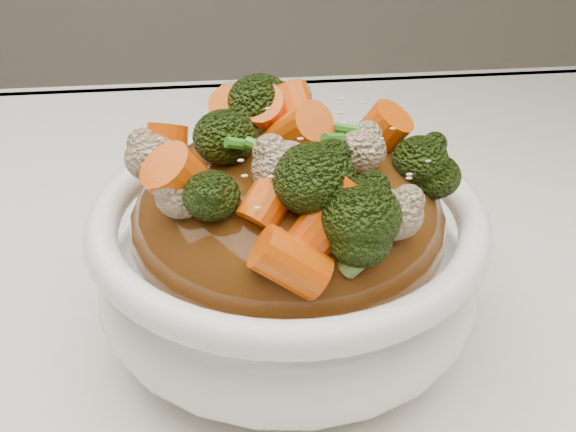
{
  "coord_description": "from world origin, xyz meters",
  "views": [
    {
      "loc": [
        0.01,
        -0.28,
        1.01
      ],
      "look_at": [
        0.04,
        0.02,
        0.82
      ],
      "focal_mm": 42.0,
      "sensor_mm": 36.0,
      "label": 1
    }
  ],
  "objects": [
    {
      "name": "tablecloth",
      "position": [
        0.0,
        0.0,
        0.73
      ],
      "size": [
        1.2,
        0.8,
        0.04
      ],
      "primitive_type": "cube",
      "color": "silver",
      "rests_on": "dining_table"
    },
    {
      "name": "bowl",
      "position": [
        0.04,
        0.02,
        0.79
      ],
      "size": [
        0.21,
        0.21,
        0.08
      ],
      "primitive_type": null,
      "rotation": [
        0.0,
        0.0,
        -0.02
      ],
      "color": "white",
      "rests_on": "tablecloth"
    },
    {
      "name": "sauce_base",
      "position": [
        0.04,
        0.02,
        0.82
      ],
      "size": [
        0.17,
        0.17,
        0.09
      ],
      "primitive_type": "ellipsoid",
      "rotation": [
        0.0,
        0.0,
        -0.02
      ],
      "color": "#522B0E",
      "rests_on": "bowl"
    },
    {
      "name": "carrots",
      "position": [
        0.04,
        0.02,
        0.88
      ],
      "size": [
        0.17,
        0.17,
        0.05
      ],
      "primitive_type": null,
      "rotation": [
        0.0,
        0.0,
        -0.02
      ],
      "color": "#DC5107",
      "rests_on": "sauce_base"
    },
    {
      "name": "broccoli",
      "position": [
        0.04,
        0.02,
        0.88
      ],
      "size": [
        0.17,
        0.17,
        0.04
      ],
      "primitive_type": null,
      "rotation": [
        0.0,
        0.0,
        -0.02
      ],
      "color": "black",
      "rests_on": "sauce_base"
    },
    {
      "name": "cauliflower",
      "position": [
        0.04,
        0.02,
        0.88
      ],
      "size": [
        0.17,
        0.17,
        0.03
      ],
      "primitive_type": null,
      "rotation": [
        0.0,
        0.0,
        -0.02
      ],
      "color": "tan",
      "rests_on": "sauce_base"
    },
    {
      "name": "scallions",
      "position": [
        0.04,
        0.02,
        0.88
      ],
      "size": [
        0.13,
        0.13,
        0.02
      ],
      "primitive_type": null,
      "rotation": [
        0.0,
        0.0,
        -0.02
      ],
      "color": "#2E781B",
      "rests_on": "sauce_base"
    },
    {
      "name": "sesame_seeds",
      "position": [
        0.04,
        0.02,
        0.88
      ],
      "size": [
        0.15,
        0.15,
        0.01
      ],
      "primitive_type": null,
      "rotation": [
        0.0,
        0.0,
        -0.02
      ],
      "color": "beige",
      "rests_on": "sauce_base"
    }
  ]
}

